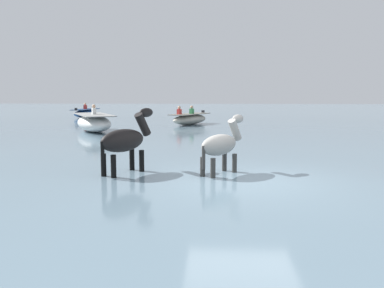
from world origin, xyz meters
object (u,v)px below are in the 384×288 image
(horse_trailing_black, at_px, (125,142))
(horse_lead_grey, at_px, (221,146))
(boat_distant_west, at_px, (190,119))
(boat_mid_channel, at_px, (86,113))
(boat_far_inshore, at_px, (94,123))

(horse_trailing_black, bearing_deg, horse_lead_grey, 1.01)
(boat_distant_west, distance_m, boat_mid_channel, 10.53)
(horse_lead_grey, height_order, boat_far_inshore, horse_lead_grey)
(horse_trailing_black, bearing_deg, boat_mid_channel, 109.35)
(horse_lead_grey, relative_size, boat_mid_channel, 0.54)
(boat_distant_west, bearing_deg, horse_lead_grey, -83.86)
(boat_far_inshore, xyz_separation_m, boat_distant_west, (4.46, 4.46, -0.09))
(horse_trailing_black, bearing_deg, boat_far_inshore, 109.74)
(boat_mid_channel, bearing_deg, boat_far_inshore, -71.03)
(boat_far_inshore, relative_size, boat_mid_channel, 1.24)
(horse_trailing_black, height_order, boat_mid_channel, horse_trailing_black)
(boat_far_inshore, distance_m, boat_mid_channel, 11.64)
(horse_lead_grey, xyz_separation_m, boat_mid_channel, (-9.84, 21.44, -0.36))
(horse_lead_grey, bearing_deg, boat_mid_channel, 114.66)
(boat_mid_channel, bearing_deg, horse_trailing_black, -70.65)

